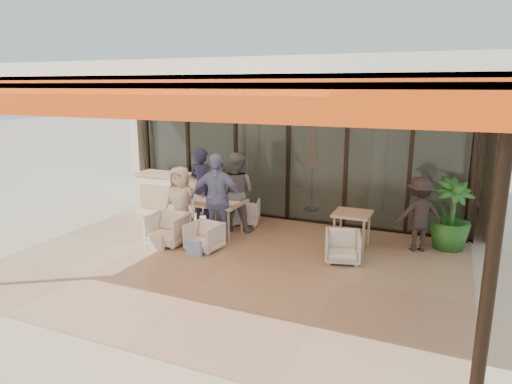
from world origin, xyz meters
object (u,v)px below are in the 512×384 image
(chair_near_right, at_px, (204,236))
(side_chair, at_px, (343,245))
(diner_cream, at_px, (181,202))
(standing_woman, at_px, (419,215))
(chair_near_left, at_px, (168,228))
(chair_far_right, at_px, (246,211))
(diner_periwinkle, at_px, (216,199))
(diner_grey, at_px, (236,192))
(dining_table, at_px, (209,203))
(chair_far_left, at_px, (214,207))
(potted_palm, at_px, (451,215))
(host_counter, at_px, (173,194))
(side_table, at_px, (352,218))
(diner_navy, at_px, (202,188))

(chair_near_right, relative_size, side_chair, 0.96)
(diner_cream, height_order, standing_woman, diner_cream)
(chair_near_left, relative_size, diner_cream, 0.47)
(chair_far_right, distance_m, diner_periwinkle, 1.53)
(chair_far_right, bearing_deg, diner_grey, 72.70)
(dining_table, distance_m, chair_far_left, 1.09)
(chair_far_right, bearing_deg, chair_far_left, -17.30)
(chair_near_right, height_order, standing_woman, standing_woman)
(chair_near_right, bearing_deg, standing_woman, 30.40)
(chair_far_left, distance_m, potted_palm, 5.19)
(host_counter, distance_m, chair_near_left, 2.21)
(chair_far_left, xyz_separation_m, chair_far_right, (0.84, 0.00, -0.00))
(host_counter, relative_size, chair_near_right, 3.02)
(diner_grey, distance_m, side_table, 2.61)
(potted_palm, bearing_deg, chair_far_right, -179.18)
(chair_near_left, distance_m, diner_cream, 0.64)
(chair_far_left, height_order, diner_cream, diner_cream)
(chair_far_left, relative_size, potted_palm, 0.46)
(diner_grey, distance_m, standing_woman, 3.80)
(host_counter, bearing_deg, diner_grey, -13.98)
(chair_near_left, height_order, standing_woman, standing_woman)
(diner_grey, height_order, diner_cream, diner_grey)
(side_table, bearing_deg, diner_grey, 176.42)
(potted_palm, bearing_deg, chair_far_left, -179.32)
(chair_far_right, height_order, chair_near_left, chair_near_left)
(dining_table, distance_m, diner_grey, 0.64)
(dining_table, xyz_separation_m, chair_near_right, (0.43, -0.96, -0.38))
(chair_near_left, bearing_deg, dining_table, 65.01)
(diner_cream, bearing_deg, chair_near_right, -31.63)
(host_counter, distance_m, side_chair, 4.78)
(dining_table, bearing_deg, diner_grey, 46.21)
(chair_far_right, bearing_deg, diner_periwinkle, 72.70)
(host_counter, xyz_separation_m, diner_periwinkle, (1.97, -1.39, 0.39))
(chair_far_right, height_order, potted_palm, potted_palm)
(chair_near_right, xyz_separation_m, diner_cream, (-0.84, 0.50, 0.46))
(dining_table, height_order, chair_far_right, dining_table)
(chair_near_left, bearing_deg, host_counter, 119.26)
(diner_navy, xyz_separation_m, side_table, (3.43, -0.16, -0.26))
(potted_palm, bearing_deg, chair_near_left, -159.25)
(diner_navy, distance_m, side_chair, 3.60)
(standing_woman, bearing_deg, chair_near_left, -5.34)
(diner_periwinkle, height_order, standing_woman, diner_periwinkle)
(chair_near_right, xyz_separation_m, potted_palm, (4.34, 1.96, 0.40))
(diner_navy, relative_size, side_table, 2.41)
(diner_navy, bearing_deg, standing_woman, -167.48)
(host_counter, bearing_deg, side_chair, -17.09)
(diner_navy, bearing_deg, dining_table, 142.79)
(chair_far_right, relative_size, chair_near_right, 1.04)
(host_counter, xyz_separation_m, chair_far_right, (1.97, 0.01, -0.21))
(host_counter, height_order, chair_far_left, host_counter)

